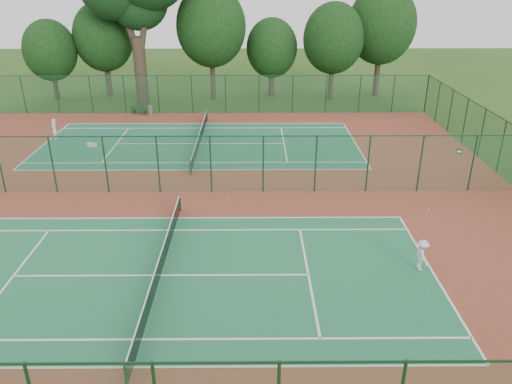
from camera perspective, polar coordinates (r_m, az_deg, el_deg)
ground at (r=30.15m, az=-7.99°, el=0.05°), size 120.00×120.00×0.00m
red_pad at (r=30.15m, az=-7.99°, el=0.05°), size 40.00×36.00×0.01m
court_near at (r=22.32m, az=-10.79°, el=-9.34°), size 23.77×10.97×0.01m
court_far at (r=38.49m, az=-6.39°, el=5.51°), size 23.77×10.97×0.01m
fence_north at (r=46.66m, az=-5.43°, el=11.06°), size 40.00×0.09×3.50m
fence_divider at (r=29.49m, az=-8.18°, el=3.17°), size 40.00×0.09×3.50m
tennis_net_near at (r=22.03m, az=-10.89°, el=-8.19°), size 0.10×12.90×0.97m
tennis_net_far at (r=38.33m, az=-6.42°, el=6.26°), size 0.10×12.90×0.97m
player_near at (r=23.13m, az=18.43°, el=-6.85°), size 0.63×0.98×1.44m
player_far at (r=41.97m, az=-22.06°, el=6.65°), size 0.43×0.62×1.66m
trash_bin at (r=47.07m, az=-11.95°, el=9.10°), size 0.55×0.55×0.84m
bench at (r=47.51m, az=-13.25°, el=9.13°), size 1.39×0.80×0.83m
kit_bag at (r=39.55m, az=-18.27°, el=5.14°), size 0.77×0.55×0.27m
stray_ball_a at (r=29.21m, az=-6.78°, el=-0.61°), size 0.07×0.07×0.07m
stray_ball_b at (r=29.66m, az=1.83°, el=-0.05°), size 0.07×0.07×0.07m
stray_ball_c at (r=29.10m, az=-3.22°, el=-0.56°), size 0.07×0.07×0.07m
evergreen_row at (r=53.09m, az=-4.27°, el=10.74°), size 39.00×5.00×12.00m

